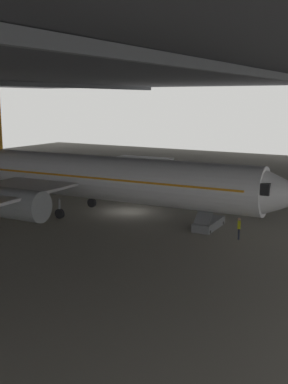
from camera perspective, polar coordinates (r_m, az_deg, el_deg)
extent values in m
plane|color=gray|center=(46.19, -1.91, -2.36)|extent=(110.00, 110.00, 0.00)
cube|color=#38383D|center=(53.63, -14.95, 14.09)|extent=(121.00, 99.00, 1.20)
cube|color=#4C4F54|center=(40.23, 11.78, 13.93)|extent=(115.50, 0.50, 0.70)
cylinder|color=white|center=(44.00, -5.05, 1.71)|extent=(5.28, 30.04, 4.01)
cube|color=black|center=(38.21, 13.18, 0.80)|extent=(3.53, 2.95, 0.88)
cube|color=white|center=(54.14, -15.21, 3.76)|extent=(5.24, 3.50, 0.16)
cube|color=white|center=(55.31, -3.44, 3.23)|extent=(17.07, 8.00, 0.24)
cylinder|color=#9EA3A8|center=(52.60, -2.53, 2.06)|extent=(2.71, 5.32, 2.49)
cylinder|color=#9EA3A8|center=(39.30, -14.94, -1.39)|extent=(2.71, 5.32, 2.49)
cube|color=orange|center=(43.95, -5.06, 2.10)|extent=(5.27, 27.86, 0.16)
cylinder|color=#9EA3A8|center=(40.03, 7.18, -2.71)|extent=(0.20, 0.20, 1.15)
cylinder|color=black|center=(40.23, 7.16, -3.82)|extent=(0.34, 0.91, 0.90)
cylinder|color=#9EA3A8|center=(48.14, -6.25, -0.35)|extent=(0.20, 0.20, 1.15)
cylinder|color=black|center=(48.30, -6.23, -1.28)|extent=(0.34, 0.91, 0.90)
cylinder|color=#9EA3A8|center=(44.02, -10.03, -1.53)|extent=(0.20, 0.20, 1.15)
cylinder|color=black|center=(44.20, -10.00, -2.55)|extent=(0.34, 0.91, 0.90)
cube|color=slate|center=(40.73, 7.69, -3.79)|extent=(4.04, 1.67, 0.70)
cube|color=slate|center=(40.29, 7.76, -1.17)|extent=(3.75, 1.46, 3.20)
cube|color=slate|center=(41.67, 8.67, 1.39)|extent=(1.15, 1.35, 0.12)
cylinder|color=black|center=(41.79, 7.92, 2.13)|extent=(0.06, 0.06, 1.00)
cylinder|color=black|center=(41.41, 9.48, 2.00)|extent=(0.06, 0.06, 1.00)
cylinder|color=black|center=(42.49, 7.56, -3.44)|extent=(0.30, 0.13, 0.30)
cylinder|color=black|center=(42.05, 9.35, -3.65)|extent=(0.30, 0.13, 0.30)
cylinder|color=black|center=(39.56, 5.91, -4.50)|extent=(0.30, 0.13, 0.30)
cylinder|color=black|center=(39.08, 7.82, -4.73)|extent=(0.30, 0.13, 0.30)
cylinder|color=#232838|center=(37.78, 11.20, -4.95)|extent=(0.14, 0.14, 0.86)
cylinder|color=#232838|center=(37.95, 11.19, -4.88)|extent=(0.14, 0.14, 0.86)
cube|color=yellow|center=(37.67, 11.23, -3.84)|extent=(0.41, 0.33, 0.61)
cylinder|color=yellow|center=(37.44, 11.25, -3.88)|extent=(0.09, 0.09, 0.58)
cylinder|color=yellow|center=(37.89, 11.22, -3.70)|extent=(0.09, 0.09, 0.58)
sphere|color=tan|center=(37.57, 11.26, -3.19)|extent=(0.23, 0.23, 0.23)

